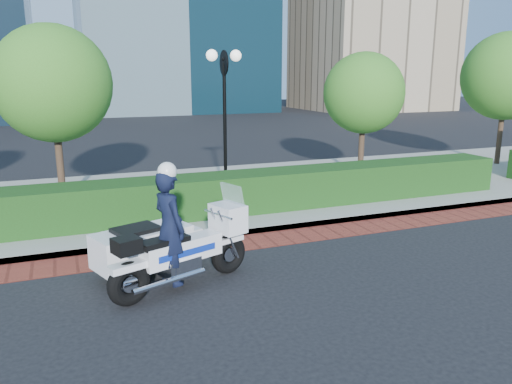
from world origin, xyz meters
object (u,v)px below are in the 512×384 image
object	(u,v)px
tree_b	(53,84)
tree_c	(364,93)
lamppost	(225,101)
tree_d	(506,76)
police_motorcycle	(164,242)

from	to	relation	value
tree_b	tree_c	xyz separation A→B (m)	(10.00, -0.00, -0.39)
lamppost	tree_d	world-z (taller)	tree_d
tree_c	police_motorcycle	bearing A→B (deg)	-142.06
tree_d	police_motorcycle	distance (m)	16.49
tree_d	tree_b	bearing A→B (deg)	180.00
tree_c	police_motorcycle	world-z (taller)	tree_c
tree_b	tree_c	world-z (taller)	tree_b
lamppost	tree_d	size ratio (longest dim) A/B	0.82
lamppost	police_motorcycle	world-z (taller)	lamppost
tree_b	tree_c	size ratio (longest dim) A/B	1.14
tree_b	tree_d	bearing A→B (deg)	0.00
tree_d	police_motorcycle	xyz separation A→B (m)	(-14.87, -6.53, -2.83)
tree_b	police_motorcycle	distance (m)	7.23
tree_d	tree_c	bearing A→B (deg)	-180.00
lamppost	tree_c	world-z (taller)	tree_c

